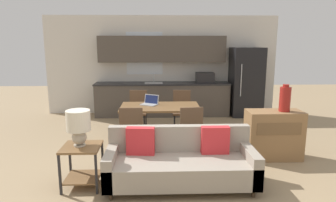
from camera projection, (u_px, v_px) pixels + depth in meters
name	position (u px, v px, depth m)	size (l,w,h in m)	color
ground_plane	(168.00, 190.00, 4.09)	(20.00, 20.00, 0.00)	#9E8460
wall_back	(162.00, 65.00, 8.37)	(6.40, 0.07, 2.70)	silver
kitchen_counter	(163.00, 85.00, 8.17)	(3.64, 0.65, 2.15)	#4C443D
refrigerator	(246.00, 82.00, 8.12)	(0.81, 0.78, 1.85)	black
dining_table	(160.00, 109.00, 6.01)	(1.57, 0.89, 0.73)	brown
couch	(180.00, 162.00, 4.23)	(2.06, 0.80, 0.81)	#3D2D1E
side_table	(82.00, 159.00, 4.15)	(0.52, 0.52, 0.59)	brown
table_lamp	(78.00, 124.00, 4.07)	(0.33, 0.33, 0.50)	#B2A893
credenza	(273.00, 135.00, 5.17)	(0.93, 0.45, 0.84)	olive
vase	(285.00, 99.00, 5.03)	(0.18, 0.18, 0.46)	maroon
dining_chair_near_left	(132.00, 129.00, 5.22)	(0.42, 0.42, 0.91)	brown
dining_chair_near_right	(190.00, 129.00, 5.25)	(0.47, 0.47, 0.91)	brown
dining_chair_far_left	(138.00, 109.00, 6.81)	(0.45, 0.45, 0.91)	brown
dining_chair_far_right	(182.00, 109.00, 6.82)	(0.44, 0.44, 0.91)	brown
laptop	(150.00, 102.00, 6.13)	(0.40, 0.38, 0.20)	#B7BABC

